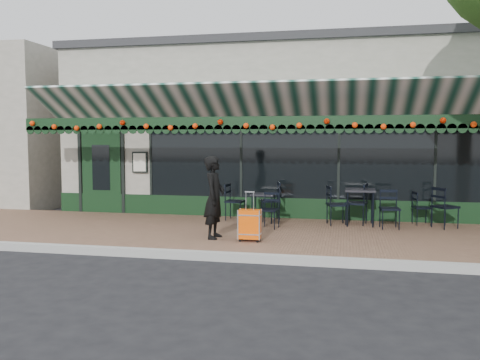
% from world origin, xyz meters
% --- Properties ---
extents(ground, '(80.00, 80.00, 0.00)m').
position_xyz_m(ground, '(0.00, 0.00, 0.00)').
color(ground, black).
rests_on(ground, ground).
extents(sidewalk, '(18.00, 4.00, 0.15)m').
position_xyz_m(sidewalk, '(0.00, 2.00, 0.07)').
color(sidewalk, brown).
rests_on(sidewalk, ground).
extents(curb, '(18.00, 0.16, 0.15)m').
position_xyz_m(curb, '(0.00, -0.08, 0.07)').
color(curb, '#9E9E99').
rests_on(curb, ground).
extents(restaurant_building, '(12.00, 9.60, 4.50)m').
position_xyz_m(restaurant_building, '(0.00, 7.84, 2.27)').
color(restaurant_building, gray).
rests_on(restaurant_building, ground).
extents(woman, '(0.41, 0.61, 1.62)m').
position_xyz_m(woman, '(-0.95, 1.12, 0.96)').
color(woman, black).
rests_on(woman, sidewalk).
extents(suitcase, '(0.42, 0.23, 0.95)m').
position_xyz_m(suitcase, '(-0.21, 0.96, 0.47)').
color(suitcase, '#F65607').
rests_on(suitcase, sidewalk).
extents(cafe_table_a, '(0.67, 0.67, 0.82)m').
position_xyz_m(cafe_table_a, '(1.90, 3.29, 0.89)').
color(cafe_table_a, black).
rests_on(cafe_table_a, sidewalk).
extents(cafe_table_b, '(0.55, 0.55, 0.68)m').
position_xyz_m(cafe_table_b, '(-0.32, 3.24, 0.76)').
color(cafe_table_b, black).
rests_on(cafe_table_b, sidewalk).
extents(chair_a_left, '(0.56, 0.56, 0.96)m').
position_xyz_m(chair_a_left, '(1.82, 3.38, 0.63)').
color(chair_a_left, black).
rests_on(chair_a_left, sidewalk).
extents(chair_a_right, '(0.46, 0.46, 0.77)m').
position_xyz_m(chair_a_right, '(3.29, 3.62, 0.54)').
color(chair_a_right, black).
rests_on(chair_a_right, sidewalk).
extents(chair_a_front, '(0.47, 0.47, 0.86)m').
position_xyz_m(chair_a_front, '(2.52, 2.94, 0.58)').
color(chair_a_front, black).
rests_on(chair_a_front, sidewalk).
extents(chair_a_extra, '(0.64, 0.64, 0.92)m').
position_xyz_m(chair_a_extra, '(3.72, 3.26, 0.61)').
color(chair_a_extra, black).
rests_on(chair_a_extra, sidewalk).
extents(chair_b_left, '(0.58, 0.58, 0.95)m').
position_xyz_m(chair_b_left, '(-0.19, 3.49, 0.62)').
color(chair_b_left, black).
rests_on(chair_b_left, sidewalk).
extents(chair_b_right, '(0.56, 0.56, 0.91)m').
position_xyz_m(chair_b_right, '(1.39, 3.21, 0.61)').
color(chair_b_right, black).
rests_on(chair_b_right, sidewalk).
extents(chair_b_front, '(0.45, 0.45, 0.79)m').
position_xyz_m(chair_b_front, '(-0.05, 2.45, 0.55)').
color(chair_b_front, black).
rests_on(chair_b_front, sidewalk).
extents(chair_solo, '(0.49, 0.49, 0.89)m').
position_xyz_m(chair_solo, '(-1.03, 3.41, 0.60)').
color(chair_solo, black).
rests_on(chair_solo, sidewalk).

